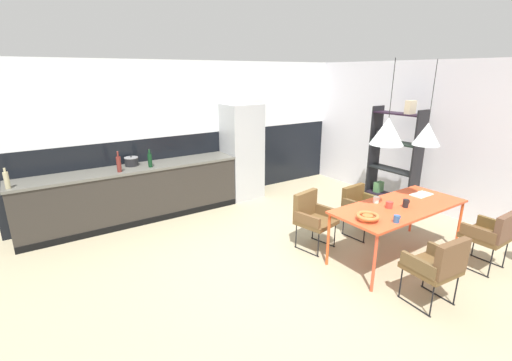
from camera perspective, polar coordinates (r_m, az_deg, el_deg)
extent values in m
plane|color=tan|center=(4.78, 8.01, -13.36)|extent=(8.52, 8.52, 0.00)
cube|color=black|center=(6.98, -9.01, 2.25)|extent=(6.55, 0.12, 1.30)
cube|color=silver|center=(6.77, -9.53, 12.99)|extent=(6.55, 0.12, 1.30)
cube|color=silver|center=(6.84, 29.14, 5.61)|extent=(0.12, 6.35, 2.61)
cube|color=#2F2A25|center=(6.27, -18.84, -2.22)|extent=(3.52, 0.60, 0.87)
cube|color=#5E5D54|center=(6.14, -19.25, 1.80)|extent=(3.55, 0.63, 0.04)
cube|color=black|center=(6.13, -17.72, -6.43)|extent=(3.52, 0.01, 0.10)
cube|color=#ADAFB2|center=(6.95, -2.25, 4.63)|extent=(0.67, 0.60, 1.83)
cube|color=#E2512A|center=(5.00, 22.06, -3.89)|extent=(1.89, 0.80, 0.03)
cylinder|color=#E75123|center=(4.69, 11.51, -9.28)|extent=(0.04, 0.04, 0.71)
cylinder|color=#E94D2E|center=(6.03, 23.79, -4.36)|extent=(0.04, 0.04, 0.71)
cylinder|color=#E84C30|center=(4.28, 18.44, -12.53)|extent=(0.04, 0.04, 0.71)
cylinder|color=#E75525|center=(5.72, 29.79, -6.35)|extent=(0.04, 0.04, 0.71)
cube|color=brown|center=(5.08, 9.64, -6.56)|extent=(0.56, 0.55, 0.06)
cube|color=brown|center=(5.10, 7.92, -3.75)|extent=(0.46, 0.17, 0.37)
cube|color=brown|center=(5.21, 11.09, -4.83)|extent=(0.13, 0.42, 0.14)
cube|color=brown|center=(4.87, 8.19, -6.25)|extent=(0.13, 0.42, 0.14)
cylinder|color=black|center=(5.23, 12.52, -8.59)|extent=(0.02, 0.02, 0.37)
cylinder|color=black|center=(4.92, 9.97, -10.11)|extent=(0.02, 0.02, 0.37)
cylinder|color=black|center=(5.41, 9.11, -7.46)|extent=(0.02, 0.02, 0.37)
cylinder|color=black|center=(5.12, 6.45, -8.83)|extent=(0.02, 0.02, 0.37)
cylinder|color=black|center=(5.39, 10.68, -9.70)|extent=(0.10, 0.41, 0.02)
cylinder|color=black|center=(5.10, 8.09, -11.22)|extent=(0.10, 0.41, 0.02)
cube|color=brown|center=(4.31, 26.24, -12.49)|extent=(0.52, 0.50, 0.06)
cube|color=brown|center=(4.13, 28.91, -10.92)|extent=(0.46, 0.12, 0.36)
cube|color=brown|center=(4.10, 24.62, -12.23)|extent=(0.08, 0.42, 0.14)
cube|color=brown|center=(4.44, 28.08, -10.46)|extent=(0.08, 0.42, 0.14)
cylinder|color=black|center=(4.37, 22.21, -14.90)|extent=(0.02, 0.02, 0.38)
cylinder|color=black|center=(4.65, 25.40, -13.23)|extent=(0.02, 0.02, 0.38)
cylinder|color=black|center=(4.19, 26.38, -16.94)|extent=(0.02, 0.02, 0.38)
cylinder|color=black|center=(4.49, 29.42, -15.01)|extent=(0.02, 0.02, 0.38)
cylinder|color=black|center=(4.37, 23.94, -17.92)|extent=(0.05, 0.41, 0.02)
cylinder|color=black|center=(4.66, 27.05, -16.04)|extent=(0.05, 0.41, 0.02)
cube|color=brown|center=(5.61, 16.82, -4.37)|extent=(0.52, 0.50, 0.06)
cube|color=brown|center=(5.66, 15.32, -2.19)|extent=(0.46, 0.12, 0.29)
cube|color=brown|center=(5.75, 18.16, -2.91)|extent=(0.08, 0.42, 0.14)
cube|color=brown|center=(5.40, 15.56, -3.95)|extent=(0.08, 0.42, 0.14)
cylinder|color=black|center=(5.76, 19.32, -6.52)|extent=(0.02, 0.02, 0.40)
cylinder|color=black|center=(5.45, 17.03, -7.68)|extent=(0.02, 0.02, 0.40)
cylinder|color=black|center=(5.95, 16.24, -5.47)|extent=(0.02, 0.02, 0.40)
cylinder|color=black|center=(5.64, 13.86, -6.52)|extent=(0.02, 0.02, 0.40)
cylinder|color=black|center=(5.93, 17.59, -7.70)|extent=(0.05, 0.41, 0.02)
cylinder|color=black|center=(5.62, 15.26, -8.87)|extent=(0.05, 0.41, 0.02)
cube|color=brown|center=(5.37, 32.86, -7.52)|extent=(0.48, 0.46, 0.06)
cube|color=brown|center=(5.24, 35.19, -6.18)|extent=(0.46, 0.08, 0.33)
cube|color=brown|center=(5.14, 32.06, -7.19)|extent=(0.05, 0.41, 0.14)
cube|color=brown|center=(5.53, 33.95, -5.93)|extent=(0.05, 0.41, 0.14)
cylinder|color=black|center=(5.35, 29.74, -9.76)|extent=(0.02, 0.02, 0.39)
cylinder|color=black|center=(5.69, 31.57, -8.50)|extent=(0.02, 0.02, 0.39)
cylinder|color=black|center=(5.23, 33.48, -11.02)|extent=(0.02, 0.02, 0.39)
cylinder|color=black|center=(5.58, 35.11, -9.63)|extent=(0.02, 0.02, 0.39)
cylinder|color=black|center=(5.37, 31.27, -12.19)|extent=(0.02, 0.41, 0.02)
cylinder|color=black|center=(5.71, 33.00, -10.78)|extent=(0.02, 0.41, 0.02)
cylinder|color=#B2662D|center=(4.37, 17.47, -5.74)|extent=(0.12, 0.12, 0.07)
torus|color=#B36A33|center=(4.36, 17.50, -5.46)|extent=(0.27, 0.27, 0.05)
cube|color=white|center=(5.47, 24.59, -2.22)|extent=(0.16, 0.18, 0.01)
cube|color=white|center=(5.60, 25.45, -1.90)|extent=(0.16, 0.18, 0.01)
cube|color=beige|center=(5.53, 25.03, -1.98)|extent=(0.01, 0.19, 0.00)
cylinder|color=black|center=(4.94, 22.89, -3.40)|extent=(0.07, 0.07, 0.11)
torus|color=black|center=(4.98, 23.20, -3.22)|extent=(0.07, 0.01, 0.07)
cylinder|color=#B23D33|center=(4.84, 20.58, -3.68)|extent=(0.09, 0.09, 0.08)
torus|color=#B23D33|center=(4.88, 20.97, -3.49)|extent=(0.06, 0.01, 0.06)
cylinder|color=white|center=(4.98, 18.70, -2.93)|extent=(0.07, 0.07, 0.08)
torus|color=white|center=(5.01, 19.05, -2.78)|extent=(0.06, 0.01, 0.06)
cylinder|color=#335B93|center=(4.42, 21.62, -5.75)|extent=(0.07, 0.07, 0.09)
torus|color=#335B93|center=(4.46, 21.97, -5.55)|extent=(0.06, 0.01, 0.06)
cylinder|color=black|center=(6.24, -19.35, 2.84)|extent=(0.22, 0.22, 0.13)
cylinder|color=gray|center=(6.23, -19.41, 3.48)|extent=(0.22, 0.22, 0.01)
sphere|color=black|center=(6.22, -19.43, 3.64)|extent=(0.02, 0.02, 0.02)
cylinder|color=maroon|center=(5.91, -21.14, 2.43)|extent=(0.07, 0.07, 0.24)
cylinder|color=maroon|center=(5.87, -21.31, 3.97)|extent=(0.03, 0.03, 0.08)
cylinder|color=#0F3319|center=(6.05, -16.64, 3.11)|extent=(0.07, 0.07, 0.22)
cylinder|color=#0F3319|center=(6.02, -16.76, 4.45)|extent=(0.03, 0.03, 0.07)
cylinder|color=tan|center=(5.77, -35.11, 0.02)|extent=(0.07, 0.07, 0.23)
cylinder|color=tan|center=(5.73, -35.35, 1.37)|extent=(0.03, 0.03, 0.06)
cube|color=black|center=(6.96, 18.38, 3.78)|extent=(0.30, 0.03, 1.83)
cube|color=black|center=(6.48, 24.36, 2.19)|extent=(0.30, 0.03, 1.83)
cube|color=black|center=(6.89, 20.68, -2.35)|extent=(0.30, 0.84, 0.02)
cube|color=#4C7F4C|center=(7.00, 19.07, -0.96)|extent=(0.18, 0.10, 0.19)
cube|color=black|center=(6.75, 21.11, 1.60)|extent=(0.30, 0.84, 0.02)
cube|color=black|center=(6.65, 21.56, 5.71)|extent=(0.30, 0.84, 0.02)
cube|color=#262628|center=(6.81, 19.54, 6.92)|extent=(0.18, 0.10, 0.15)
cube|color=black|center=(6.58, 22.03, 9.92)|extent=(0.30, 0.84, 0.02)
cube|color=beige|center=(6.46, 23.53, 10.73)|extent=(0.18, 0.10, 0.22)
cylinder|color=black|center=(4.42, 21.02, 13.63)|extent=(0.01, 0.01, 0.66)
cone|color=silver|center=(4.47, 20.36, 7.40)|extent=(0.39, 0.39, 0.32)
cylinder|color=black|center=(5.03, 26.54, 12.64)|extent=(0.01, 0.01, 0.77)
cone|color=silver|center=(5.09, 25.76, 6.74)|extent=(0.34, 0.34, 0.29)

